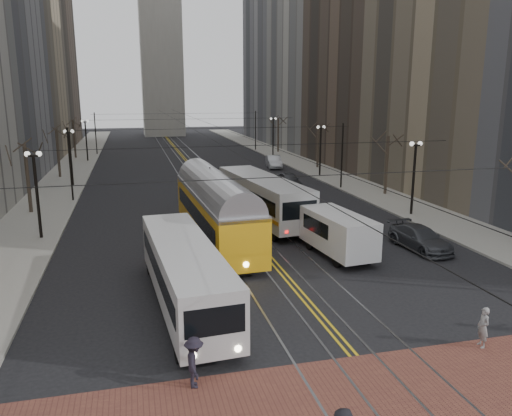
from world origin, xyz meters
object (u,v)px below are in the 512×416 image
streetcar (215,215)px  pedestrian_d (194,362)px  cargo_van (338,235)px  transit_bus (185,276)px  rear_bus (262,199)px  sedan_grey (289,180)px  pedestrian_b (483,327)px  sedan_parked (420,238)px  sedan_silver (274,162)px

streetcar → pedestrian_d: size_ratio=8.58×
cargo_van → streetcar: bearing=137.5°
transit_bus → cargo_van: transit_bus is taller
transit_bus → cargo_van: size_ratio=2.03×
rear_bus → sedan_grey: bearing=57.2°
pedestrian_b → pedestrian_d: bearing=-81.8°
sedan_parked → sedan_grey: bearing=89.6°
sedan_silver → pedestrian_b: size_ratio=3.06×
sedan_grey → sedan_parked: sedan_grey is taller
sedan_silver → cargo_van: bearing=-91.6°
transit_bus → pedestrian_d: 6.50m
pedestrian_d → streetcar: bearing=-9.8°
transit_bus → sedan_parked: bearing=14.6°
transit_bus → pedestrian_d: (-0.40, -6.46, -0.60)m
streetcar → sedan_grey: size_ratio=3.29×
streetcar → sedan_parked: 12.99m
cargo_van → transit_bus: bearing=-158.0°
sedan_grey → cargo_van: bearing=-99.1°
streetcar → sedan_silver: bearing=64.9°
rear_bus → pedestrian_b: bearing=-88.0°
streetcar → cargo_van: streetcar is taller
cargo_van → pedestrian_d: (-9.95, -11.54, -0.41)m
sedan_silver → sedan_parked: (-0.80, -35.64, -0.08)m
transit_bus → rear_bus: size_ratio=0.92×
cargo_van → pedestrian_b: bearing=-90.8°
pedestrian_d → rear_bus: bearing=-18.4°
rear_bus → sedan_silver: bearing=65.2°
cargo_van → pedestrian_b: cargo_van is taller
rear_bus → sedan_silver: size_ratio=2.66×
streetcar → pedestrian_b: size_ratio=9.43×
sedan_silver → pedestrian_d: bearing=-100.6°
cargo_van → rear_bus: bearing=97.4°
transit_bus → streetcar: bearing=68.9°
sedan_parked → pedestrian_b: bearing=-115.5°
sedan_grey → rear_bus: bearing=-114.7°
pedestrian_d → sedan_parked: bearing=-51.3°
sedan_parked → pedestrian_b: pedestrian_b is taller
cargo_van → sedan_grey: 22.38m
streetcar → sedan_silver: 33.36m
streetcar → sedan_parked: size_ratio=3.04×
sedan_grey → pedestrian_b: 33.67m
streetcar → sedan_grey: bearing=56.1°
sedan_parked → pedestrian_b: size_ratio=3.11×
cargo_van → pedestrian_d: bearing=-136.8°
transit_bus → pedestrian_d: transit_bus is taller
sedan_grey → sedan_parked: bearing=-84.9°
rear_bus → sedan_parked: rear_bus is taller
streetcar → pedestrian_b: 18.03m
rear_bus → sedan_grey: size_ratio=2.83×
cargo_van → pedestrian_d: size_ratio=3.36×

